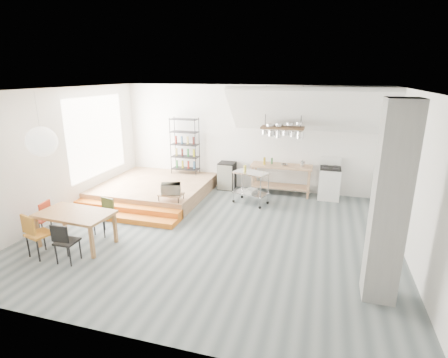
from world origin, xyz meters
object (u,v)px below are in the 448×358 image
(dining_table, at_px, (75,216))
(mini_fridge, at_px, (227,176))
(stove, at_px, (329,183))
(rolling_cart, at_px, (251,183))

(dining_table, distance_m, mini_fridge, 4.99)
(dining_table, bearing_deg, mini_fridge, 69.47)
(stove, distance_m, mini_fridge, 3.10)
(stove, xyz_separation_m, rolling_cart, (-2.10, -1.04, 0.11))
(stove, bearing_deg, rolling_cart, -153.66)
(mini_fridge, bearing_deg, stove, -0.81)
(stove, relative_size, mini_fridge, 1.38)
(stove, distance_m, rolling_cart, 2.35)
(stove, xyz_separation_m, dining_table, (-5.13, -4.51, 0.17))
(stove, height_order, dining_table, stove)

